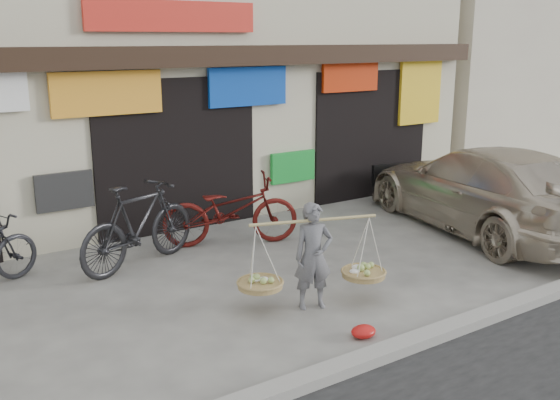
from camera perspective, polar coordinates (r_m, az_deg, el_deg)
ground at (r=8.52m, az=0.93°, el=-8.56°), size 70.00×70.00×0.00m
kerb at (r=7.10m, az=10.34°, el=-13.27°), size 70.00×0.25×0.12m
shophouse_block at (r=13.62m, az=-14.96°, el=14.52°), size 14.00×6.32×7.00m
neighbor_east at (r=22.43m, az=20.20°, el=13.33°), size 12.00×7.00×6.40m
street_vendor at (r=7.91m, az=3.06°, el=-5.59°), size 1.88×0.99×1.38m
bike_1 at (r=9.54m, az=-12.78°, el=-2.23°), size 2.24×1.33×1.30m
bike_2 at (r=10.35m, az=-4.53°, el=-0.93°), size 2.37×1.55×1.18m
suv at (r=11.67m, az=18.21°, el=1.00°), size 3.14×5.54×1.51m
red_bag at (r=7.41m, az=7.64°, el=-11.83°), size 0.31×0.25×0.14m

